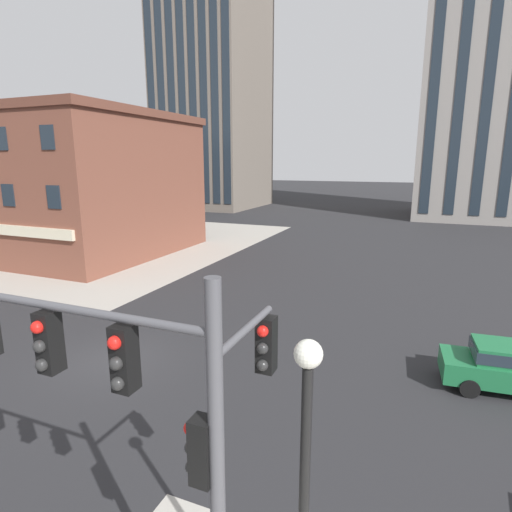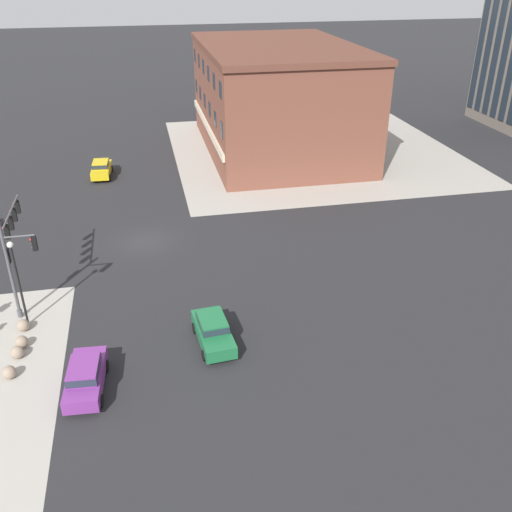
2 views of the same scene
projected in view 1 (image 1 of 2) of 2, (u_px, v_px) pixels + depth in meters
The scene contains 6 objects.
ground_plane at pixel (112, 360), 16.72m from camera, with size 320.00×320.00×0.00m, color #262628.
sidewalk_far_corner at pixel (91, 240), 42.19m from camera, with size 32.00×32.00×0.02m, color #A8A399.
traffic_signal_main at pixel (125, 410), 5.84m from camera, with size 6.21×2.09×6.49m.
street_lamp_corner_near at pixel (304, 492), 5.48m from camera, with size 0.36×0.36×5.66m.
car_main_southbound_far at pixel (510, 366), 14.31m from camera, with size 4.53×2.17×1.68m.
storefront_block_near_corner at pixel (40, 183), 37.76m from camera, with size 25.38×16.28×11.67m.
Camera 1 is at (11.19, -12.04, 7.75)m, focal length 29.38 mm.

